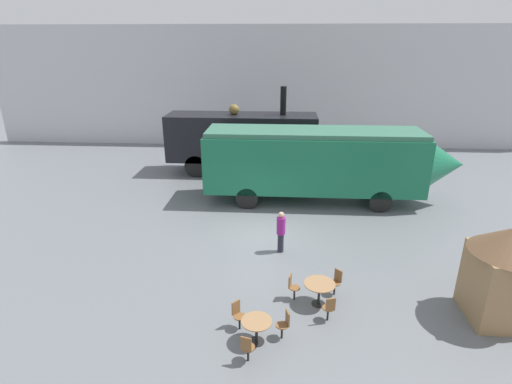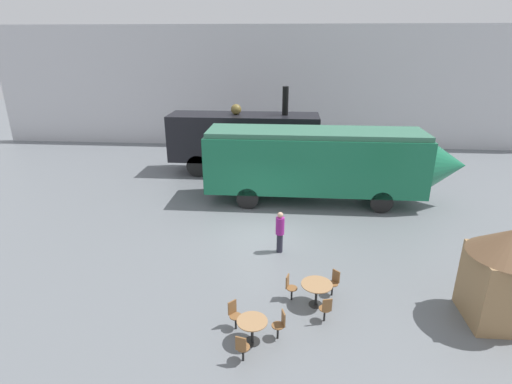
% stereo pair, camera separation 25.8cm
% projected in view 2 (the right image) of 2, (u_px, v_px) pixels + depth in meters
% --- Properties ---
extents(ground_plane, '(80.00, 80.00, 0.00)m').
position_uv_depth(ground_plane, '(261.00, 235.00, 17.18)').
color(ground_plane, slate).
extents(backdrop_wall, '(44.00, 0.15, 9.00)m').
position_uv_depth(backdrop_wall, '(276.00, 88.00, 30.34)').
color(backdrop_wall, silver).
rests_on(backdrop_wall, ground_plane).
extents(steam_locomotive, '(9.11, 2.54, 5.35)m').
position_uv_depth(steam_locomotive, '(244.00, 137.00, 24.66)').
color(steam_locomotive, black).
rests_on(steam_locomotive, ground_plane).
extents(streamlined_locomotive, '(12.83, 2.84, 3.74)m').
position_uv_depth(streamlined_locomotive, '(331.00, 161.00, 20.05)').
color(streamlined_locomotive, '#196B47').
rests_on(streamlined_locomotive, ground_plane).
extents(cafe_table_near, '(0.98, 0.98, 0.77)m').
position_uv_depth(cafe_table_near, '(317.00, 288.00, 12.42)').
color(cafe_table_near, black).
rests_on(cafe_table_near, ground_plane).
extents(cafe_table_mid, '(0.85, 0.85, 0.71)m').
position_uv_depth(cafe_table_mid, '(252.00, 325.00, 10.88)').
color(cafe_table_mid, black).
rests_on(cafe_table_mid, ground_plane).
extents(cafe_chair_0, '(0.38, 0.36, 0.87)m').
position_uv_depth(cafe_chair_0, '(290.00, 286.00, 12.74)').
color(cafe_chair_0, black).
rests_on(cafe_chair_0, ground_plane).
extents(cafe_chair_1, '(0.36, 0.38, 0.87)m').
position_uv_depth(cafe_chair_1, '(326.00, 308.00, 11.67)').
color(cafe_chair_1, black).
rests_on(cafe_chair_1, ground_plane).
extents(cafe_chair_2, '(0.40, 0.40, 0.87)m').
position_uv_depth(cafe_chair_2, '(334.00, 281.00, 12.99)').
color(cafe_chair_2, black).
rests_on(cafe_chair_2, ground_plane).
extents(cafe_chair_3, '(0.39, 0.37, 0.87)m').
position_uv_depth(cafe_chair_3, '(280.00, 323.00, 11.05)').
color(cafe_chair_3, black).
rests_on(cafe_chair_3, ground_plane).
extents(cafe_chair_4, '(0.40, 0.40, 0.87)m').
position_uv_depth(cafe_chair_4, '(234.00, 313.00, 11.46)').
color(cafe_chair_4, black).
rests_on(cafe_chair_4, ground_plane).
extents(cafe_chair_5, '(0.36, 0.38, 0.87)m').
position_uv_depth(cafe_chair_5, '(242.00, 347.00, 10.19)').
color(cafe_chair_5, black).
rests_on(cafe_chair_5, ground_plane).
extents(visitor_person, '(0.34, 0.34, 1.70)m').
position_uv_depth(visitor_person, '(280.00, 231.00, 15.51)').
color(visitor_person, '#262633').
rests_on(visitor_person, ground_plane).
extents(ticket_kiosk, '(2.34, 2.34, 3.00)m').
position_uv_depth(ticket_kiosk, '(506.00, 271.00, 11.40)').
color(ticket_kiosk, '#99754C').
rests_on(ticket_kiosk, ground_plane).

